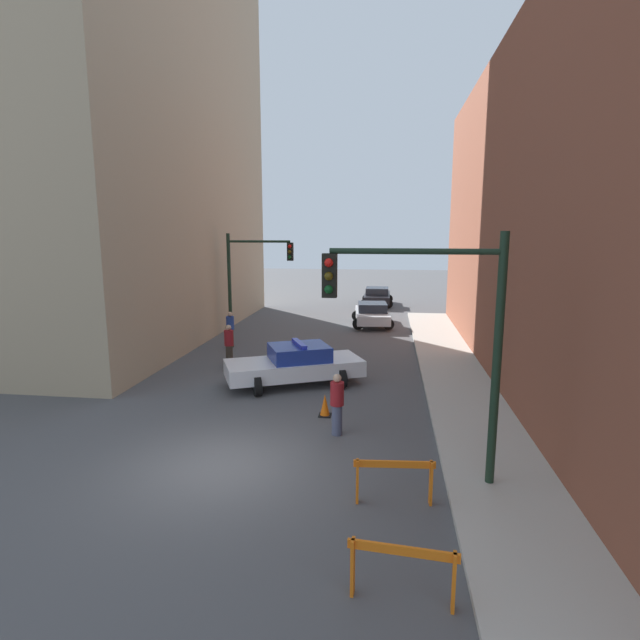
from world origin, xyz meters
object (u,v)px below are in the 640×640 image
object	(u,v)px
parked_car_mid	(377,296)
traffic_cone	(325,405)
pedestrian_crossing	(229,344)
barrier_mid	(402,564)
pedestrian_sidewalk	(337,403)
pedestrian_corner	(230,329)
parked_car_near	(372,314)
traffic_light_far	(250,269)
police_car	(295,364)
traffic_light_near	(439,321)
barrier_back	(394,474)

from	to	relation	value
parked_car_mid	traffic_cone	world-z (taller)	parked_car_mid
pedestrian_crossing	barrier_mid	distance (m)	13.84
pedestrian_crossing	pedestrian_sidewalk	size ratio (longest dim) A/B	1.00
pedestrian_crossing	pedestrian_corner	xyz separation A→B (m)	(-0.95, 3.12, 0.00)
barrier_mid	traffic_cone	bearing A→B (deg)	105.78
parked_car_near	barrier_mid	bearing A→B (deg)	-91.96
parked_car_near	traffic_cone	world-z (taller)	parked_car_near
traffic_light_far	pedestrian_sidewalk	distance (m)	13.77
police_car	parked_car_near	world-z (taller)	police_car
barrier_mid	traffic_cone	distance (m)	7.50
traffic_light_near	traffic_cone	bearing A→B (deg)	127.59
police_car	pedestrian_corner	distance (m)	6.60
barrier_back	police_car	bearing A→B (deg)	114.35
traffic_light_near	police_car	xyz separation A→B (m)	(-4.18, 6.49, -2.81)
barrier_back	barrier_mid	bearing A→B (deg)	-88.05
parked_car_near	pedestrian_corner	xyz separation A→B (m)	(-6.31, -6.38, 0.19)
pedestrian_crossing	barrier_mid	bearing A→B (deg)	42.08
pedestrian_crossing	barrier_back	distance (m)	11.49
barrier_mid	traffic_light_far	bearing A→B (deg)	111.86
police_car	barrier_back	xyz separation A→B (m)	(3.35, -7.41, -0.11)
traffic_cone	police_car	bearing A→B (deg)	115.98
pedestrian_corner	barrier_mid	xyz separation A→B (m)	(7.48, -15.32, -0.24)
barrier_mid	parked_car_near	bearing A→B (deg)	93.08
parked_car_mid	pedestrian_corner	distance (m)	15.60
pedestrian_corner	traffic_cone	bearing A→B (deg)	-132.61
pedestrian_sidewalk	barrier_back	bearing A→B (deg)	-55.08
pedestrian_corner	pedestrian_crossing	bearing A→B (deg)	-149.53
traffic_light_far	parked_car_mid	distance (m)	13.24
traffic_light_near	barrier_back	distance (m)	3.16
parked_car_mid	pedestrian_corner	size ratio (longest dim) A/B	2.59
parked_car_mid	traffic_cone	distance (m)	22.35
police_car	parked_car_mid	size ratio (longest dim) A/B	1.17
traffic_light_near	pedestrian_sidewalk	bearing A→B (deg)	134.73
pedestrian_sidewalk	barrier_back	world-z (taller)	pedestrian_sidewalk
pedestrian_corner	barrier_mid	size ratio (longest dim) A/B	1.04
parked_car_mid	police_car	bearing A→B (deg)	-96.82
traffic_light_near	parked_car_mid	size ratio (longest dim) A/B	1.21
parked_car_near	parked_car_mid	distance (m)	7.84
pedestrian_sidewalk	traffic_cone	xyz separation A→B (m)	(-0.49, 1.29, -0.54)
parked_car_mid	traffic_cone	bearing A→B (deg)	-92.34
pedestrian_corner	traffic_cone	distance (m)	9.78
pedestrian_crossing	pedestrian_corner	world-z (taller)	same
police_car	pedestrian_sidewalk	size ratio (longest dim) A/B	3.04
traffic_light_far	police_car	size ratio (longest dim) A/B	1.03
parked_car_near	barrier_back	size ratio (longest dim) A/B	2.78
pedestrian_crossing	barrier_back	xyz separation A→B (m)	(6.44, -9.51, -0.24)
traffic_light_far	parked_car_mid	xyz separation A→B (m)	(6.23, 11.36, -2.72)
parked_car_near	traffic_cone	distance (m)	14.52
parked_car_near	traffic_cone	xyz separation A→B (m)	(-0.87, -14.49, -0.36)
traffic_light_far	pedestrian_crossing	size ratio (longest dim) A/B	3.13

